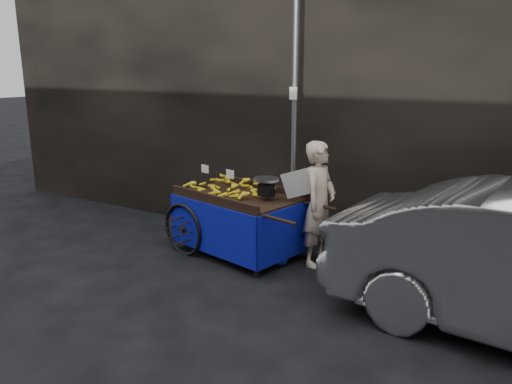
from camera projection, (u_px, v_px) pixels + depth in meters
The scene contains 6 objects.
ground at pixel (231, 270), 7.01m from camera, with size 80.00×80.00×0.00m, color black.
building_wall at pixel (334, 84), 8.37m from camera, with size 13.50×2.00×5.00m.
street_pole at pixel (294, 120), 7.45m from camera, with size 0.12×0.10×4.00m.
banana_cart at pixel (236, 200), 7.49m from camera, with size 2.64×1.59×1.34m.
vendor at pixel (319, 204), 7.04m from camera, with size 0.75×0.67×1.79m.
plastic_bag at pixel (279, 258), 7.15m from camera, with size 0.25×0.20×0.22m, color #1B34CF.
Camera 1 is at (3.63, -5.43, 2.78)m, focal length 35.00 mm.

